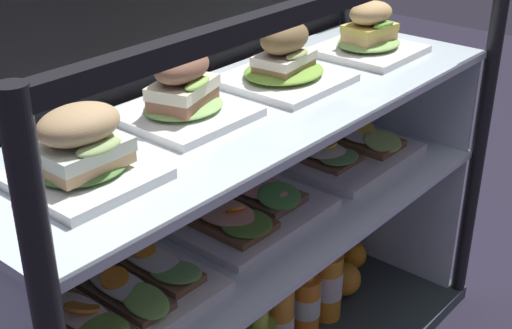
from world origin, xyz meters
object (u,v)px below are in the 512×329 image
open_sandwich_tray_far_left (120,294)px  juice_bottle_front_fourth (329,283)px  open_sandwich_tray_left_of_center (346,150)px  juice_bottle_front_second (307,304)px  orange_fruit_beside_bottles (352,255)px  open_sandwich_tray_mid_left (245,208)px  plated_roll_sandwich_near_left_corner (183,95)px  plated_roll_sandwich_mid_right (369,37)px  juice_bottle_front_right_end (280,321)px  plated_roll_sandwich_far_right (284,63)px  plated_roll_sandwich_far_left (82,152)px  orange_fruit_near_left_post (344,279)px

open_sandwich_tray_far_left → juice_bottle_front_fourth: 0.67m
open_sandwich_tray_far_left → open_sandwich_tray_left_of_center: open_sandwich_tray_left_of_center is taller
open_sandwich_tray_far_left → juice_bottle_front_second: size_ratio=1.55×
juice_bottle_front_fourth → orange_fruit_beside_bottles: 0.23m
open_sandwich_tray_mid_left → juice_bottle_front_fourth: (0.26, -0.03, -0.31)m
plated_roll_sandwich_near_left_corner → plated_roll_sandwich_mid_right: plated_roll_sandwich_near_left_corner is taller
open_sandwich_tray_left_of_center → juice_bottle_front_right_end: (-0.26, -0.03, -0.31)m
plated_roll_sandwich_far_right → juice_bottle_front_fourth: size_ratio=0.95×
open_sandwich_tray_far_left → juice_bottle_front_second: open_sandwich_tray_far_left is taller
juice_bottle_front_right_end → open_sandwich_tray_left_of_center: bearing=5.5°
orange_fruit_beside_bottles → open_sandwich_tray_mid_left: bearing=-175.1°
juice_bottle_front_second → orange_fruit_beside_bottles: 0.31m
open_sandwich_tray_mid_left → juice_bottle_front_right_end: 0.32m
open_sandwich_tray_far_left → juice_bottle_front_second: 0.60m
plated_roll_sandwich_near_left_corner → plated_roll_sandwich_far_left: bearing=-166.7°
plated_roll_sandwich_near_left_corner → juice_bottle_front_fourth: size_ratio=0.91×
plated_roll_sandwich_mid_right → juice_bottle_front_second: size_ratio=0.99×
juice_bottle_front_second → orange_fruit_beside_bottles: size_ratio=2.70×
plated_roll_sandwich_far_right → open_sandwich_tray_left_of_center: (0.22, -0.01, -0.26)m
plated_roll_sandwich_far_right → open_sandwich_tray_left_of_center: bearing=-1.9°
plated_roll_sandwich_far_right → juice_bottle_front_fourth: bearing=-12.7°
plated_roll_sandwich_far_right → juice_bottle_front_second: 0.58m
orange_fruit_near_left_post → plated_roll_sandwich_far_left: bearing=-177.8°
open_sandwich_tray_mid_left → orange_fruit_beside_bottles: bearing=4.9°
open_sandwich_tray_left_of_center → orange_fruit_near_left_post: open_sandwich_tray_left_of_center is taller
plated_roll_sandwich_far_left → open_sandwich_tray_mid_left: size_ratio=0.59×
plated_roll_sandwich_near_left_corner → orange_fruit_beside_bottles: bearing=1.6°
plated_roll_sandwich_far_left → orange_fruit_near_left_post: (0.74, 0.03, -0.62)m
plated_roll_sandwich_far_right → juice_bottle_front_second: plated_roll_sandwich_far_right is taller
plated_roll_sandwich_near_left_corner → open_sandwich_tray_left_of_center: plated_roll_sandwich_near_left_corner is taller
plated_roll_sandwich_far_right → open_sandwich_tray_mid_left: plated_roll_sandwich_far_right is taller
juice_bottle_front_second → open_sandwich_tray_mid_left: bearing=171.3°
juice_bottle_front_right_end → juice_bottle_front_fourth: bearing=0.1°
juice_bottle_front_second → orange_fruit_near_left_post: 0.19m
plated_roll_sandwich_far_right → open_sandwich_tray_mid_left: size_ratio=0.68×
plated_roll_sandwich_mid_right → juice_bottle_front_second: 0.61m
open_sandwich_tray_left_of_center → orange_fruit_near_left_post: size_ratio=3.71×
juice_bottle_front_second → plated_roll_sandwich_near_left_corner: bearing=170.4°
juice_bottle_front_second → orange_fruit_near_left_post: size_ratio=2.40×
plated_roll_sandwich_far_left → juice_bottle_front_second: size_ratio=0.91×
plated_roll_sandwich_far_left → open_sandwich_tray_far_left: 0.27m
plated_roll_sandwich_far_right → open_sandwich_tray_far_left: size_ratio=0.68×
juice_bottle_front_right_end → plated_roll_sandwich_mid_right: bearing=1.9°
open_sandwich_tray_left_of_center → open_sandwich_tray_mid_left: bearing=179.5°
plated_roll_sandwich_mid_right → juice_bottle_front_right_end: 0.64m
open_sandwich_tray_mid_left → juice_bottle_front_fourth: open_sandwich_tray_mid_left is taller
open_sandwich_tray_mid_left → juice_bottle_front_second: open_sandwich_tray_mid_left is taller
juice_bottle_front_right_end → juice_bottle_front_fourth: size_ratio=1.11×
juice_bottle_front_fourth → orange_fruit_beside_bottles: size_ratio=2.96×
juice_bottle_front_right_end → juice_bottle_front_second: bearing=0.8°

